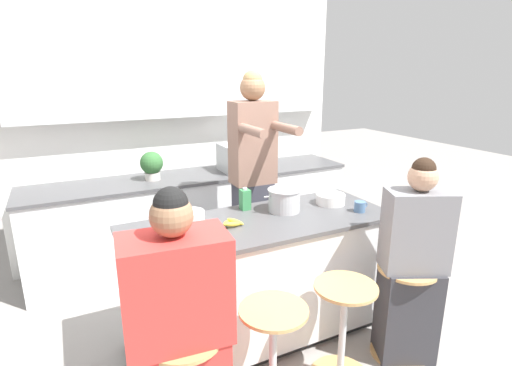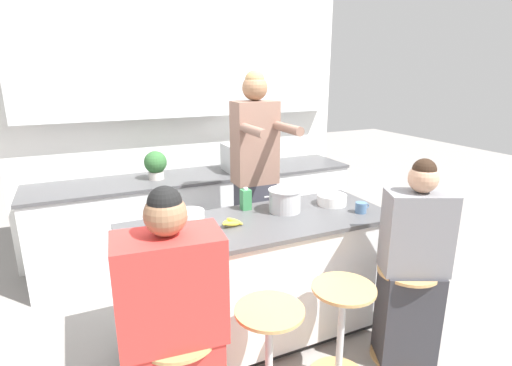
{
  "view_description": "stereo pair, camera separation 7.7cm",
  "coord_description": "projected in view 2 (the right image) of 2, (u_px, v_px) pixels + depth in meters",
  "views": [
    {
      "loc": [
        -1.18,
        -2.28,
        1.91
      ],
      "look_at": [
        0.0,
        0.07,
        1.15
      ],
      "focal_mm": 28.0,
      "sensor_mm": 36.0,
      "label": 1
    },
    {
      "loc": [
        -1.11,
        -2.32,
        1.91
      ],
      "look_at": [
        0.0,
        0.07,
        1.15
      ],
      "focal_mm": 28.0,
      "sensor_mm": 36.0,
      "label": 2
    }
  ],
  "objects": [
    {
      "name": "ground_plane",
      "position": [
        260.0,
        333.0,
        3.0
      ],
      "size": [
        16.0,
        16.0,
        0.0
      ],
      "primitive_type": "plane",
      "color": "gray"
    },
    {
      "name": "wall_back",
      "position": [
        188.0,
        106.0,
        4.06
      ],
      "size": [
        3.44,
        0.22,
        2.7
      ],
      "color": "silver",
      "rests_on": "ground_plane"
    },
    {
      "name": "back_counter",
      "position": [
        201.0,
        216.0,
        4.1
      ],
      "size": [
        3.2,
        0.63,
        0.9
      ],
      "color": "silver",
      "rests_on": "ground_plane"
    },
    {
      "name": "kitchen_island",
      "position": [
        260.0,
        278.0,
        2.87
      ],
      "size": [
        1.89,
        0.72,
        0.9
      ],
      "color": "black",
      "rests_on": "ground_plane"
    },
    {
      "name": "bar_stool_center_left",
      "position": [
        269.0,
        355.0,
        2.23
      ],
      "size": [
        0.38,
        0.38,
        0.66
      ],
      "color": "tan",
      "rests_on": "ground_plane"
    },
    {
      "name": "bar_stool_center_right",
      "position": [
        341.0,
        329.0,
        2.45
      ],
      "size": [
        0.38,
        0.38,
        0.66
      ],
      "color": "tan",
      "rests_on": "ground_plane"
    },
    {
      "name": "bar_stool_rightmost",
      "position": [
        404.0,
        310.0,
        2.65
      ],
      "size": [
        0.38,
        0.38,
        0.66
      ],
      "color": "tan",
      "rests_on": "ground_plane"
    },
    {
      "name": "person_cooking",
      "position": [
        255.0,
        185.0,
        3.35
      ],
      "size": [
        0.36,
        0.6,
        1.9
      ],
      "rotation": [
        0.0,
        0.0,
        -0.01
      ],
      "color": "#383842",
      "rests_on": "ground_plane"
    },
    {
      "name": "person_wrapped_blanket",
      "position": [
        173.0,
        335.0,
        1.93
      ],
      "size": [
        0.52,
        0.33,
        1.42
      ],
      "rotation": [
        0.0,
        0.0,
        -0.1
      ],
      "color": "red",
      "rests_on": "ground_plane"
    },
    {
      "name": "person_seated_near",
      "position": [
        412.0,
        274.0,
        2.57
      ],
      "size": [
        0.46,
        0.39,
        1.4
      ],
      "rotation": [
        0.0,
        0.0,
        -0.44
      ],
      "color": "#333338",
      "rests_on": "ground_plane"
    },
    {
      "name": "cooking_pot",
      "position": [
        285.0,
        200.0,
        2.9
      ],
      "size": [
        0.33,
        0.24,
        0.17
      ],
      "color": "#B7BABC",
      "rests_on": "kitchen_island"
    },
    {
      "name": "fruit_bowl",
      "position": [
        332.0,
        200.0,
        3.06
      ],
      "size": [
        0.22,
        0.22,
        0.08
      ],
      "color": "white",
      "rests_on": "kitchen_island"
    },
    {
      "name": "mixing_bowl_steel",
      "position": [
        190.0,
        216.0,
        2.71
      ],
      "size": [
        0.19,
        0.19,
        0.08
      ],
      "color": "white",
      "rests_on": "kitchen_island"
    },
    {
      "name": "coffee_cup_near",
      "position": [
        361.0,
        208.0,
        2.89
      ],
      "size": [
        0.11,
        0.08,
        0.08
      ],
      "color": "#4C7099",
      "rests_on": "kitchen_island"
    },
    {
      "name": "banana_bunch",
      "position": [
        231.0,
        223.0,
        2.64
      ],
      "size": [
        0.17,
        0.12,
        0.05
      ],
      "color": "yellow",
      "rests_on": "kitchen_island"
    },
    {
      "name": "juice_carton",
      "position": [
        246.0,
        199.0,
        2.95
      ],
      "size": [
        0.07,
        0.07,
        0.17
      ],
      "color": "#38844C",
      "rests_on": "kitchen_island"
    },
    {
      "name": "microwave",
      "position": [
        250.0,
        157.0,
        4.12
      ],
      "size": [
        0.53,
        0.35,
        0.27
      ],
      "color": "#B2B5B7",
      "rests_on": "back_counter"
    },
    {
      "name": "potted_plant",
      "position": [
        156.0,
        164.0,
        3.76
      ],
      "size": [
        0.21,
        0.21,
        0.27
      ],
      "color": "beige",
      "rests_on": "back_counter"
    }
  ]
}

